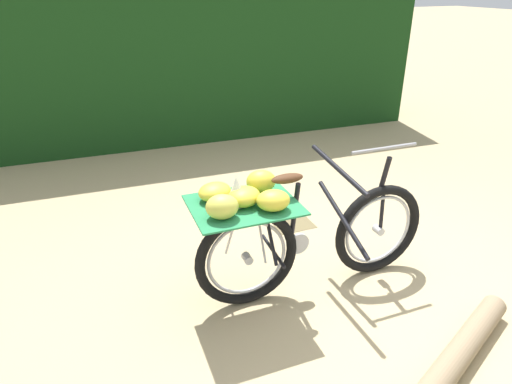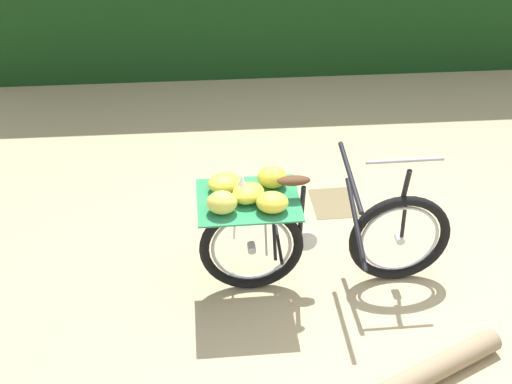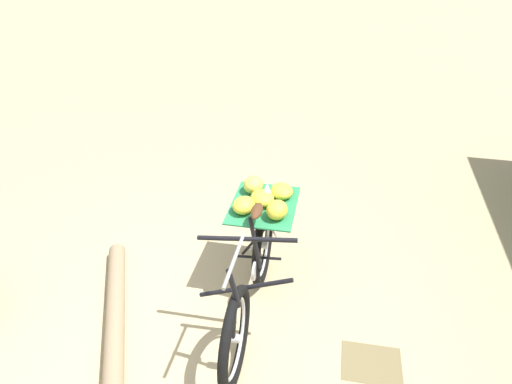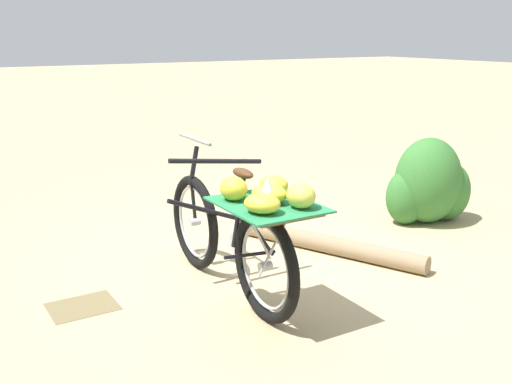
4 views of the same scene
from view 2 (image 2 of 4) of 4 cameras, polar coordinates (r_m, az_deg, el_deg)
The scene contains 3 objects.
ground_plane at distance 5.13m, azimuth 9.19°, elevation -8.62°, with size 60.00×60.00×0.00m, color tan.
bicycle at distance 4.88m, azimuth 3.93°, elevation -2.90°, with size 0.71×1.78×1.03m.
leaf_litter_patch at distance 6.01m, azimuth 6.24°, elevation -0.87°, with size 0.44×0.36×0.01m, color olive.
Camera 2 is at (-3.55, 1.21, 3.50)m, focal length 49.73 mm.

